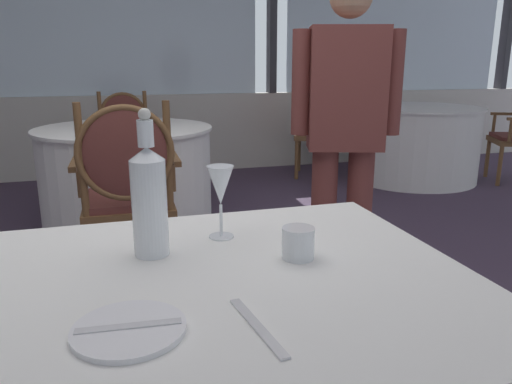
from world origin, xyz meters
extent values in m
plane|color=#47384C|center=(0.00, 0.00, 0.00)|extent=(13.09, 13.09, 0.00)
cube|color=beige|center=(0.00, 3.56, 0.42)|extent=(10.07, 0.12, 0.85)
cube|color=silver|center=(0.00, 3.58, 1.75)|extent=(2.78, 0.02, 1.81)
cube|color=silver|center=(3.16, 3.58, 1.75)|extent=(2.78, 0.02, 1.81)
cube|color=#333338|center=(1.58, 3.56, 1.75)|extent=(0.08, 0.14, 1.81)
cube|color=#333338|center=(4.73, 3.56, 1.75)|extent=(0.08, 0.14, 1.81)
cube|color=white|center=(0.00, -0.96, 0.74)|extent=(1.10, 0.91, 0.02)
cylinder|color=white|center=(-0.18, -1.12, 0.76)|extent=(0.19, 0.19, 0.01)
cube|color=silver|center=(-0.18, -1.12, 0.76)|extent=(0.18, 0.03, 0.00)
cube|color=silver|center=(0.03, -1.17, 0.75)|extent=(0.05, 0.21, 0.00)
cylinder|color=white|center=(-0.11, -0.78, 0.86)|extent=(0.08, 0.08, 0.23)
cone|color=white|center=(-0.11, -0.78, 0.99)|extent=(0.08, 0.08, 0.03)
cylinder|color=white|center=(-0.11, -0.78, 1.04)|extent=(0.04, 0.04, 0.06)
sphere|color=silver|center=(-0.11, -0.78, 1.08)|extent=(0.03, 0.03, 0.03)
cylinder|color=white|center=(0.07, -0.71, 0.75)|extent=(0.06, 0.06, 0.00)
cylinder|color=white|center=(0.07, -0.71, 0.80)|extent=(0.01, 0.01, 0.08)
cone|color=white|center=(0.07, -0.71, 0.89)|extent=(0.07, 0.07, 0.10)
cylinder|color=white|center=(0.21, -0.90, 0.79)|extent=(0.08, 0.08, 0.07)
cylinder|color=white|center=(-0.11, 1.64, 0.74)|extent=(1.22, 1.22, 0.02)
cylinder|color=white|center=(-0.11, 1.64, 0.37)|extent=(1.18, 1.18, 0.73)
cube|color=brown|center=(-0.09, 2.59, 0.43)|extent=(0.47, 0.47, 0.05)
cube|color=brown|center=(-0.09, 2.59, 0.47)|extent=(0.43, 0.43, 0.04)
cylinder|color=brown|center=(0.10, 2.39, 0.20)|extent=(0.04, 0.04, 0.40)
cylinder|color=brown|center=(-0.30, 2.40, 0.20)|extent=(0.04, 0.04, 0.40)
cylinder|color=brown|center=(0.11, 2.79, 0.20)|extent=(0.04, 0.04, 0.40)
cylinder|color=brown|center=(-0.29, 2.80, 0.20)|extent=(0.04, 0.04, 0.40)
cylinder|color=brown|center=(0.11, 2.79, 0.69)|extent=(0.04, 0.04, 0.48)
cylinder|color=brown|center=(-0.29, 2.80, 0.69)|extent=(0.04, 0.04, 0.48)
ellipsoid|color=brown|center=(-0.09, 2.81, 0.72)|extent=(0.39, 0.06, 0.41)
torus|color=brown|center=(-0.09, 2.81, 0.72)|extent=(0.42, 0.04, 0.42)
cube|color=brown|center=(0.16, 2.57, 0.67)|extent=(0.04, 0.37, 0.03)
cylinder|color=brown|center=(0.15, 2.43, 0.56)|extent=(0.03, 0.03, 0.22)
cube|color=brown|center=(-0.34, 2.58, 0.67)|extent=(0.04, 0.37, 0.03)
cylinder|color=brown|center=(-0.35, 2.44, 0.56)|extent=(0.03, 0.03, 0.22)
cube|color=brown|center=(-0.13, 0.69, 0.45)|extent=(0.47, 0.47, 0.05)
cube|color=brown|center=(-0.13, 0.69, 0.49)|extent=(0.43, 0.43, 0.04)
cylinder|color=brown|center=(-0.33, 0.90, 0.21)|extent=(0.04, 0.04, 0.42)
cylinder|color=brown|center=(0.07, 0.89, 0.21)|extent=(0.04, 0.04, 0.42)
cylinder|color=brown|center=(-0.34, 0.50, 0.21)|extent=(0.04, 0.04, 0.42)
cylinder|color=brown|center=(0.06, 0.49, 0.21)|extent=(0.04, 0.04, 0.42)
cylinder|color=brown|center=(-0.34, 0.50, 0.74)|extent=(0.04, 0.04, 0.54)
cylinder|color=brown|center=(0.06, 0.49, 0.74)|extent=(0.04, 0.04, 0.54)
ellipsoid|color=brown|center=(-0.14, 0.48, 0.77)|extent=(0.39, 0.06, 0.45)
torus|color=brown|center=(-0.14, 0.48, 0.77)|extent=(0.46, 0.04, 0.46)
cube|color=brown|center=(-0.38, 0.72, 0.69)|extent=(0.04, 0.37, 0.03)
cylinder|color=brown|center=(-0.38, 0.86, 0.58)|extent=(0.03, 0.03, 0.22)
cube|color=brown|center=(0.12, 0.71, 0.69)|extent=(0.04, 0.37, 0.03)
cylinder|color=brown|center=(0.12, 0.85, 0.58)|extent=(0.03, 0.03, 0.22)
cylinder|color=white|center=(2.80, 2.51, 0.74)|extent=(1.32, 1.32, 0.02)
cylinder|color=white|center=(2.80, 2.51, 0.37)|extent=(1.28, 1.28, 0.73)
cube|color=brown|center=(1.89, 2.92, 0.43)|extent=(0.61, 0.61, 0.05)
cube|color=brown|center=(1.89, 2.92, 0.47)|extent=(0.56, 0.56, 0.04)
cylinder|color=brown|center=(2.15, 3.02, 0.20)|extent=(0.04, 0.04, 0.41)
cylinder|color=brown|center=(1.99, 2.65, 0.20)|extent=(0.04, 0.04, 0.41)
cylinder|color=brown|center=(1.79, 3.18, 0.20)|extent=(0.04, 0.04, 0.41)
cylinder|color=brown|center=(1.62, 2.82, 0.20)|extent=(0.04, 0.04, 0.41)
cylinder|color=brown|center=(1.79, 3.18, 0.70)|extent=(0.04, 0.04, 0.49)
cylinder|color=brown|center=(1.62, 2.82, 0.70)|extent=(0.04, 0.04, 0.49)
ellipsoid|color=brown|center=(1.69, 3.01, 0.73)|extent=(0.21, 0.38, 0.42)
torus|color=brown|center=(1.69, 3.01, 0.73)|extent=(0.21, 0.40, 0.43)
cube|color=brown|center=(2.01, 3.14, 0.68)|extent=(0.35, 0.19, 0.03)
cylinder|color=brown|center=(2.14, 3.08, 0.57)|extent=(0.03, 0.03, 0.22)
cube|color=brown|center=(1.80, 2.68, 0.68)|extent=(0.35, 0.19, 0.03)
cylinder|color=brown|center=(1.93, 2.62, 0.57)|extent=(0.03, 0.03, 0.22)
cylinder|color=brown|center=(3.44, 1.99, 0.20)|extent=(0.04, 0.04, 0.40)
cylinder|color=brown|center=(3.61, 2.36, 0.20)|extent=(0.04, 0.04, 0.40)
cylinder|color=brown|center=(3.46, 1.93, 0.56)|extent=(0.03, 0.03, 0.22)
cube|color=brown|center=(3.79, 2.33, 0.67)|extent=(0.35, 0.19, 0.03)
cylinder|color=brown|center=(3.66, 2.39, 0.56)|extent=(0.03, 0.03, 0.22)
cylinder|color=brown|center=(0.99, 0.27, 0.39)|extent=(0.13, 0.13, 0.77)
cylinder|color=brown|center=(0.82, 0.33, 0.39)|extent=(0.13, 0.13, 0.77)
cube|color=brown|center=(0.91, 0.30, 1.06)|extent=(0.40, 0.30, 0.58)
cylinder|color=brown|center=(1.12, 0.23, 1.09)|extent=(0.09, 0.09, 0.49)
cylinder|color=brown|center=(0.70, 0.37, 1.09)|extent=(0.09, 0.09, 0.49)
camera|label=1|loc=(-0.18, -1.89, 1.19)|focal=34.51mm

